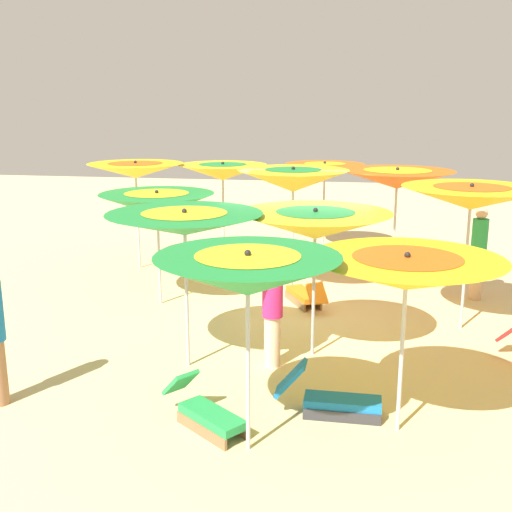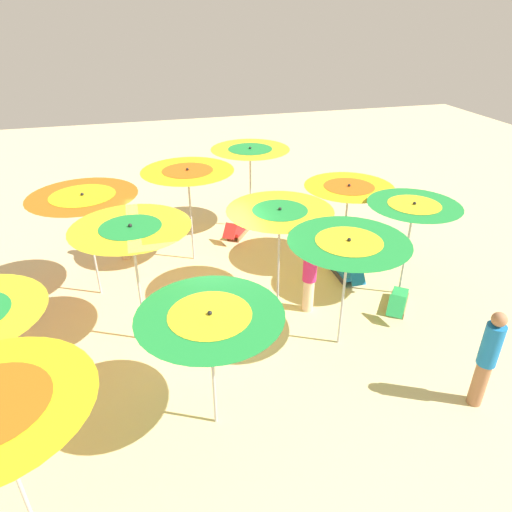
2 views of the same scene
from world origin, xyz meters
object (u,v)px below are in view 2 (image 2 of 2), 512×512
Objects in this scene: lounger_1 at (237,230)px; beach_umbrella_4 at (280,219)px; beach_umbrella_7 at (132,237)px; beachgoer_1 at (121,225)px; beach_umbrella_1 at (348,193)px; beach_umbrella_8 at (84,203)px; beach_umbrella_0 at (413,213)px; lounger_0 at (346,271)px; beachgoer_0 at (487,358)px; beach_ball at (25,310)px; beach_umbrella_5 at (188,177)px; beachgoer_2 at (309,276)px; lounger_2 at (398,301)px; beach_umbrella_2 at (250,154)px; beach_umbrella_6 at (210,326)px; beach_umbrella_3 at (348,249)px; lounger_3 at (174,317)px.

beach_umbrella_4 is at bearing -142.61° from lounger_1.
beachgoer_1 is at bearing 95.05° from beach_umbrella_7.
beach_umbrella_8 is (-6.02, 0.15, 0.33)m from beach_umbrella_1.
beach_umbrella_0 reaches higher than lounger_0.
beachgoer_0 is at bearing -87.96° from beach_umbrella_1.
lounger_1 is at bearing 25.82° from beach_ball.
beach_umbrella_5 is 3.87m from beachgoer_2.
beach_umbrella_5 is 2.06× the size of lounger_2.
beach_umbrella_8 reaches higher than lounger_0.
lounger_1 is (-0.55, -0.55, -2.03)m from beach_umbrella_2.
beach_umbrella_4 is 1.39× the size of beachgoer_2.
beach_ball is at bearing -177.04° from beachgoer_2.
beachgoer_1 is (-1.28, 5.98, -0.96)m from beach_umbrella_6.
beach_umbrella_2 reaches higher than beach_ball.
beach_umbrella_3 is 8.46× the size of beach_ball.
beach_umbrella_2 is at bearing 23.12° from lounger_0.
lounger_0 is at bearing 51.00° from beachgoer_2.
beach_umbrella_0 is 2.22m from lounger_0.
beach_umbrella_6 reaches higher than beach_umbrella_1.
beach_umbrella_6 is 1.19× the size of beachgoer_1.
lounger_1 is (-0.16, 3.40, -1.82)m from beach_umbrella_4.
beach_umbrella_6 is at bearing -68.15° from beach_umbrella_7.
beach_umbrella_5 reaches higher than beach_ball.
beachgoer_1 is (0.61, 1.57, -1.28)m from beach_umbrella_8.
lounger_3 is at bearing 97.48° from beach_umbrella_6.
lounger_0 is at bearing 41.85° from beach_umbrella_6.
beach_umbrella_0 is 8.59m from beach_ball.
lounger_2 is 2.09m from beachgoer_2.
beach_umbrella_2 reaches higher than beach_umbrella_6.
beach_umbrella_8 reaches higher than beach_umbrella_3.
lounger_0 is 7.35m from beach_ball.
beachgoer_2 is (3.50, 0.12, -1.44)m from beach_umbrella_7.
beach_umbrella_3 is at bearing -33.81° from beach_umbrella_8.
beach_umbrella_5 reaches higher than lounger_2.
beach_umbrella_6 is 5.19m from lounger_2.
beachgoer_1 is (-3.29, 2.91, -1.05)m from beach_umbrella_4.
beach_umbrella_4 is 5.83m from beach_ball.
lounger_3 is 3.46m from beachgoer_1.
beach_umbrella_5 is 1.52× the size of beachgoer_2.
lounger_2 is (2.60, -4.45, 0.00)m from lounger_1.
beach_umbrella_3 is 1.27× the size of beachgoer_1.
beach_umbrella_1 is 5.09m from beachgoer_0.
beach_ball is (-6.17, 2.60, -1.98)m from beach_umbrella_3.
beach_umbrella_3 is at bearing -64.91° from beachgoer_2.
lounger_0 is (-0.23, -0.77, -1.71)m from beach_umbrella_1.
beachgoer_2 is (3.81, -3.45, -0.11)m from beachgoer_1.
beach_umbrella_5 is at bearing 87.21° from lounger_2.
beach_umbrella_0 is at bearing 1.82° from beach_umbrella_7.
beach_umbrella_8 is at bearing 146.19° from beach_umbrella_3.
beach_umbrella_2 is 4.34m from lounger_0.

